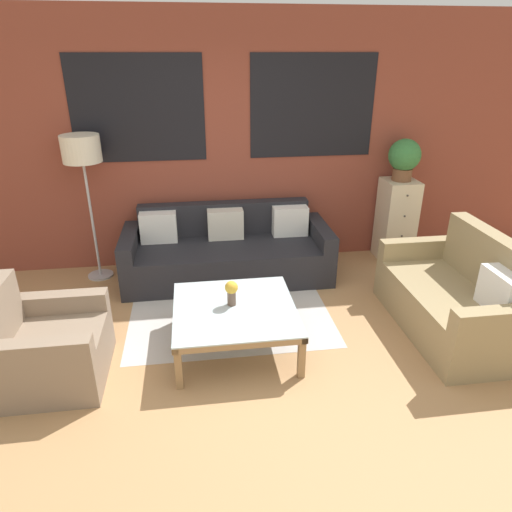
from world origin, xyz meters
TOP-DOWN VIEW (x-y plane):
  - ground_plane at (0.00, 0.00)m, footprint 16.00×16.00m
  - wall_back_brick at (0.00, 2.44)m, footprint 8.40×0.09m
  - rug at (-0.13, 1.18)m, footprint 1.94×1.57m
  - couch_dark at (-0.08, 1.95)m, footprint 2.27×0.88m
  - settee_vintage at (1.88, 0.55)m, footprint 0.80×1.51m
  - armchair_corner at (-1.61, 0.35)m, footprint 0.80×0.82m
  - coffee_table at (-0.13, 0.56)m, footprint 1.03×1.03m
  - floor_lamp at (-1.53, 2.14)m, footprint 0.39×0.39m
  - drawer_cabinet at (1.99, 2.16)m, footprint 0.38×0.42m
  - potted_plant at (1.99, 2.16)m, footprint 0.36×0.36m
  - flower_vase at (-0.15, 0.61)m, footprint 0.11×0.11m

SIDE VIEW (x-z plane):
  - ground_plane at x=0.00m, z-range 0.00..0.00m
  - rug at x=-0.13m, z-range 0.00..0.00m
  - armchair_corner at x=-1.61m, z-range -0.14..0.70m
  - couch_dark at x=-0.08m, z-range -0.11..0.67m
  - settee_vintage at x=1.88m, z-range -0.15..0.77m
  - coffee_table at x=-0.13m, z-range 0.15..0.54m
  - drawer_cabinet at x=1.99m, z-range 0.00..0.99m
  - flower_vase at x=-0.15m, z-range 0.41..0.63m
  - potted_plant at x=1.99m, z-range 1.02..1.49m
  - floor_lamp at x=-1.53m, z-range 0.59..2.18m
  - wall_back_brick at x=0.00m, z-range 0.01..2.81m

